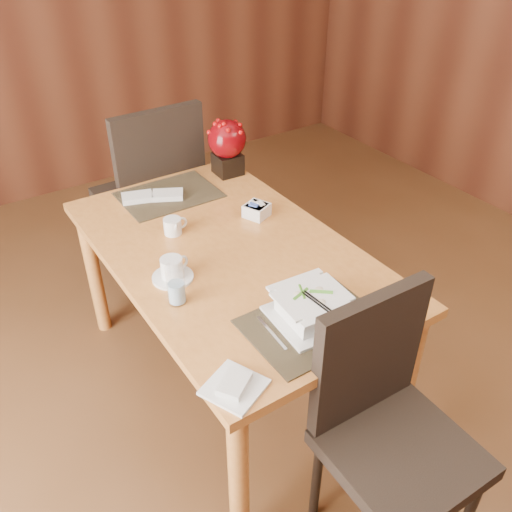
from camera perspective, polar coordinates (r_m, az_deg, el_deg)
ground at (r=2.40m, az=5.63°, el=-21.32°), size 6.00×6.00×0.00m
dining_table at (r=2.27m, az=-2.83°, el=-1.26°), size 0.90×1.50×0.75m
placemat_near at (r=1.85m, az=5.97°, el=-7.09°), size 0.45×0.33×0.01m
placemat_far at (r=2.63m, az=-9.12°, el=6.39°), size 0.45×0.33×0.01m
soup_setting at (r=1.84m, az=5.84°, el=-5.44°), size 0.27×0.27×0.10m
coffee_cup at (r=2.05m, az=-8.83°, el=-1.48°), size 0.16×0.16×0.09m
water_glass at (r=1.91m, az=-8.42°, el=-3.02°), size 0.08×0.08×0.15m
creamer_jug at (r=2.32m, az=-8.77°, el=3.12°), size 0.10×0.10×0.07m
sugar_caddy at (r=2.42m, az=0.07°, el=4.82°), size 0.13×0.13×0.06m
berry_decor at (r=2.75m, az=-3.06°, el=11.70°), size 0.19×0.19×0.28m
napkins_far at (r=2.60m, az=-10.61°, el=6.24°), size 0.30×0.21×0.03m
bread_plate at (r=1.64m, az=-2.29°, el=-13.64°), size 0.21×0.21×0.01m
near_chair at (r=1.89m, az=13.58°, el=-16.11°), size 0.46×0.47×0.97m
far_chair at (r=3.02m, az=-10.73°, el=7.04°), size 0.52×0.52×1.09m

